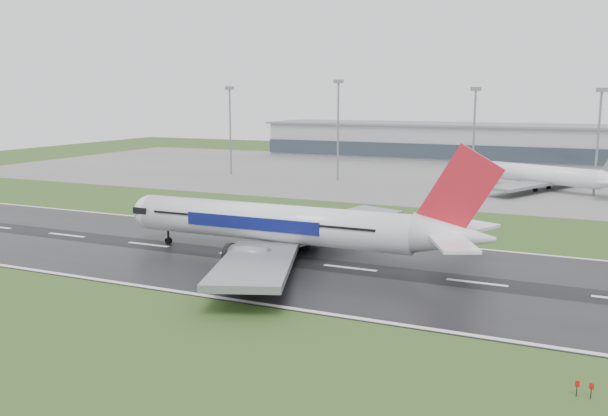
% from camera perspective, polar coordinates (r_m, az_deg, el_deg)
% --- Properties ---
extents(ground, '(520.00, 520.00, 0.00)m').
position_cam_1_polar(ground, '(98.47, 15.22, -6.52)').
color(ground, '#2A481A').
rests_on(ground, ground).
extents(runway, '(400.00, 45.00, 0.10)m').
position_cam_1_polar(runway, '(98.46, 15.22, -6.49)').
color(runway, black).
rests_on(runway, ground).
extents(apron, '(400.00, 130.00, 0.08)m').
position_cam_1_polar(apron, '(220.71, 20.41, 2.24)').
color(apron, slate).
rests_on(apron, ground).
extents(terminal, '(240.00, 36.00, 15.00)m').
position_cam_1_polar(terminal, '(279.62, 21.37, 5.23)').
color(terminal, '#90939B').
rests_on(terminal, ground).
extents(main_airliner, '(66.44, 63.33, 19.46)m').
position_cam_1_polar(main_airliner, '(107.27, -0.79, 0.57)').
color(main_airliner, silver).
rests_on(main_airliner, runway).
extents(parked_airliner, '(66.79, 65.05, 15.09)m').
position_cam_1_polar(parked_airliner, '(199.02, 20.54, 3.66)').
color(parked_airliner, white).
rests_on(parked_airliner, apron).
extents(floodmast_0, '(0.64, 0.64, 29.52)m').
position_cam_1_polar(floodmast_0, '(225.62, -6.61, 6.72)').
color(floodmast_0, gray).
rests_on(floodmast_0, ground).
extents(floodmast_1, '(0.64, 0.64, 31.42)m').
position_cam_1_polar(floodmast_1, '(207.86, 3.06, 6.75)').
color(floodmast_1, gray).
rests_on(floodmast_1, ground).
extents(floodmast_2, '(0.64, 0.64, 28.85)m').
position_cam_1_polar(floodmast_2, '(196.57, 14.94, 5.87)').
color(floodmast_2, gray).
rests_on(floodmast_2, ground).
extents(floodmast_3, '(0.64, 0.64, 28.46)m').
position_cam_1_polar(floodmast_3, '(194.02, 24.80, 5.19)').
color(floodmast_3, gray).
rests_on(floodmast_3, ground).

